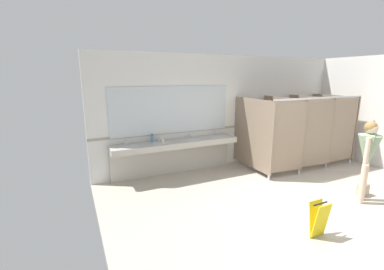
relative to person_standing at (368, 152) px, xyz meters
The scene contains 12 objects.
ground_plane 1.49m from the person_standing, behind, with size 7.53×6.56×0.10m, color #B2A899.
wall_back 3.36m from the person_standing, 108.07° to the left, with size 7.53×0.12×2.97m, color silver.
wall_back_tile_band 3.27m from the person_standing, 108.42° to the left, with size 7.53×0.01×0.06m, color #9E937F.
vanity_counter 4.04m from the person_standing, 133.78° to the left, with size 3.15×0.52×1.00m.
mirror_panel 4.21m from the person_standing, 132.02° to the left, with size 3.05×0.02×1.15m, color silver.
bathroom_stalls 2.17m from the person_standing, 75.18° to the left, with size 3.00×1.56×1.92m.
person_standing is the anchor object (origin of this frame).
handbag 0.93m from the person_standing, 27.38° to the left, with size 0.24×0.13×0.38m.
soap_dispenser 4.48m from the person_standing, 138.36° to the left, with size 0.07×0.07×0.20m.
paper_cup 4.19m from the person_standing, 139.16° to the left, with size 0.07×0.07×0.11m, color beige.
wet_floor_sign 1.96m from the person_standing, 165.56° to the right, with size 0.28×0.19×0.57m.
floor_drain_cover 2.13m from the person_standing, behind, with size 0.14×0.14×0.01m, color #B7BABF.
Camera 1 is at (-4.01, -3.02, 2.42)m, focal length 24.36 mm.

